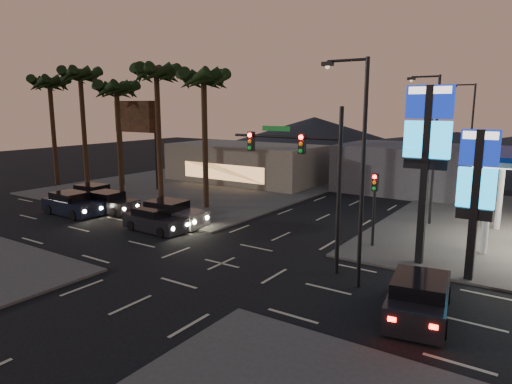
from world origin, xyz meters
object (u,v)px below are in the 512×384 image
Objects in this scene: traffic_signal_mast at (306,164)px; car_lane_a_front at (155,220)px; pylon_sign_short at (477,182)px; pylon_sign_tall at (427,140)px; suv_station at (419,297)px; car_lane_b_front at (170,214)px; car_lane_a_mid at (75,206)px; car_lane_a_rear at (72,204)px; car_lane_b_mid at (109,203)px; car_lane_b_rear at (94,195)px.

car_lane_a_front is at bearing 176.90° from traffic_signal_mast.
pylon_sign_short reaches higher than car_lane_a_front.
pylon_sign_tall reaches higher than traffic_signal_mast.
car_lane_b_front is at bearing 165.48° from suv_station.
traffic_signal_mast reaches higher than car_lane_a_front.
pylon_sign_short is 1.51× the size of car_lane_a_front.
car_lane_a_mid is at bearing 173.64° from suv_station.
pylon_sign_tall is at bearing 4.80° from car_lane_b_front.
car_lane_a_rear is (-27.04, -2.15, -3.88)m from pylon_sign_short.
car_lane_a_front is at bearing 1.15° from car_lane_a_mid.
car_lane_b_mid is (-18.15, 2.41, -4.50)m from traffic_signal_mast.
car_lane_a_mid is 8.27m from car_lane_b_front.
pylon_sign_tall is 1.72× the size of suv_station.
car_lane_a_front is 8.53m from car_lane_a_rear.
car_lane_a_mid is 2.40m from car_lane_b_mid.
car_lane_b_rear is at bearing 167.39° from suv_station.
pylon_sign_short is at bearing 5.86° from car_lane_a_front.
pylon_sign_tall is 27.15m from car_lane_b_rear.
traffic_signal_mast reaches higher than car_lane_a_mid.
pylon_sign_tall is at bearing 7.20° from car_lane_a_mid.
pylon_sign_short is at bearing 1.10° from car_lane_b_front.
traffic_signal_mast is at bearing -1.06° from car_lane_a_rear.
pylon_sign_tall is 8.32m from suv_station.
pylon_sign_tall is 1.94× the size of car_lane_a_front.
pylon_sign_short is 6.36m from suv_station.
car_lane_b_mid reaches higher than car_lane_a_front.
car_lane_a_rear is (-19.79, 0.36, -4.45)m from traffic_signal_mast.
pylon_sign_tall reaches higher than car_lane_a_mid.
car_lane_b_front reaches higher than car_lane_a_rear.
suv_station reaches higher than car_lane_b_mid.
car_lane_b_rear is (-2.02, 3.48, -0.05)m from car_lane_a_rear.
car_lane_a_front is 7.11m from car_lane_b_mid.
car_lane_b_rear is 0.95× the size of suv_station.
suv_station is (17.53, -3.04, 0.08)m from car_lane_a_front.
car_lane_a_front is 8.26m from car_lane_a_mid.
pylon_sign_tall reaches higher than car_lane_b_rear.
car_lane_a_mid is 0.87× the size of car_lane_b_rear.
pylon_sign_short reaches higher than car_lane_b_rear.
car_lane_b_front is at bearing -175.20° from pylon_sign_tall.
traffic_signal_mast is at bearing -3.10° from car_lane_a_front.
pylon_sign_short is at bearing 4.41° from car_lane_a_mid.
car_lane_a_front is (-11.27, 0.61, -4.54)m from traffic_signal_mast.
car_lane_a_front is 0.89× the size of suv_station.
traffic_signal_mast is (-7.24, -2.51, 0.57)m from pylon_sign_short.
suv_station is at bearing -6.12° from car_lane_a_rear.
car_lane_a_front is at bearing -169.73° from pylon_sign_tall.
traffic_signal_mast is 1.85× the size of car_lane_a_mid.
car_lane_b_rear is at bearing 179.27° from pylon_sign_tall.
car_lane_b_front is (8.09, 1.71, 0.14)m from car_lane_a_mid.
car_lane_a_front is at bearing 1.66° from car_lane_a_rear.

